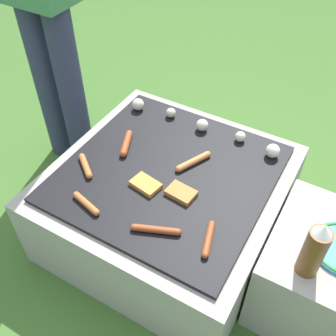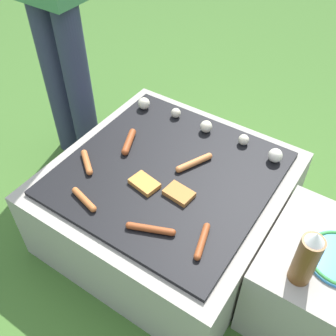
% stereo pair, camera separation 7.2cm
% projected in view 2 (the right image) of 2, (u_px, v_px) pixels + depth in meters
% --- Properties ---
extents(ground_plane, '(14.00, 14.00, 0.00)m').
position_uv_depth(ground_plane, '(168.00, 229.00, 1.86)').
color(ground_plane, '#3D6628').
extents(grill, '(0.91, 0.91, 0.39)m').
position_uv_depth(grill, '(168.00, 203.00, 1.73)').
color(grill, '#9E998E').
rests_on(grill, ground_plane).
extents(side_ledge, '(0.47, 0.48, 0.39)m').
position_uv_depth(side_ledge, '(324.00, 287.00, 1.44)').
color(side_ledge, '#9E998E').
rests_on(side_ledge, ground_plane).
extents(sausage_front_left, '(0.06, 0.15, 0.03)m').
position_uv_depth(sausage_front_left, '(202.00, 241.00, 1.34)').
color(sausage_front_left, '#93421E').
rests_on(sausage_front_left, grill).
extents(sausage_mid_left, '(0.09, 0.16, 0.03)m').
position_uv_depth(sausage_mid_left, '(194.00, 163.00, 1.61)').
color(sausage_mid_left, '#C6753D').
rests_on(sausage_mid_left, grill).
extents(sausage_mid_right, '(0.12, 0.10, 0.03)m').
position_uv_depth(sausage_mid_right, '(87.00, 162.00, 1.61)').
color(sausage_mid_right, '#B7602D').
rests_on(sausage_mid_right, grill).
extents(sausage_back_center, '(0.08, 0.15, 0.03)m').
position_uv_depth(sausage_back_center, '(129.00, 142.00, 1.70)').
color(sausage_back_center, '#93421E').
rests_on(sausage_back_center, grill).
extents(sausage_back_left, '(0.14, 0.06, 0.03)m').
position_uv_depth(sausage_back_left, '(84.00, 199.00, 1.47)').
color(sausage_back_left, '#B7602D').
rests_on(sausage_back_left, grill).
extents(sausage_front_center, '(0.17, 0.08, 0.03)m').
position_uv_depth(sausage_front_center, '(151.00, 229.00, 1.37)').
color(sausage_front_center, '#93421E').
rests_on(sausage_front_center, grill).
extents(bread_slice_left, '(0.12, 0.09, 0.02)m').
position_uv_depth(bread_slice_left, '(179.00, 193.00, 1.49)').
color(bread_slice_left, '#B27033').
rests_on(bread_slice_left, grill).
extents(bread_slice_center, '(0.12, 0.09, 0.02)m').
position_uv_depth(bread_slice_center, '(144.00, 183.00, 1.53)').
color(bread_slice_center, '#D18438').
rests_on(bread_slice_center, grill).
extents(mushroom_row, '(0.73, 0.08, 0.06)m').
position_uv_depth(mushroom_row, '(208.00, 128.00, 1.75)').
color(mushroom_row, beige).
rests_on(mushroom_row, grill).
extents(condiment_bottle, '(0.07, 0.07, 0.23)m').
position_uv_depth(condiment_bottle, '(307.00, 258.00, 1.18)').
color(condiment_bottle, brown).
rests_on(condiment_bottle, side_ledge).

